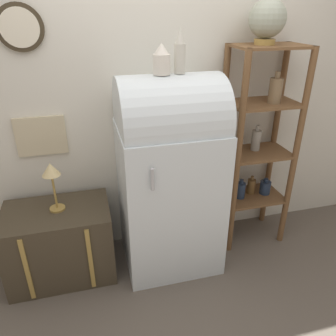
{
  "coord_description": "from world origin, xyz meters",
  "views": [
    {
      "loc": [
        -0.56,
        -1.87,
        1.91
      ],
      "look_at": [
        -0.01,
        0.23,
        0.83
      ],
      "focal_mm": 35.0,
      "sensor_mm": 36.0,
      "label": 1
    }
  ],
  "objects_px": {
    "refrigerator": "(170,174)",
    "vase_center": "(180,52)",
    "globe": "(267,20)",
    "suitcase_trunk": "(61,242)",
    "desk_lamp": "(52,175)",
    "vase_left": "(162,60)"
  },
  "relations": [
    {
      "from": "refrigerator",
      "to": "suitcase_trunk",
      "type": "height_order",
      "value": "refrigerator"
    },
    {
      "from": "globe",
      "to": "desk_lamp",
      "type": "height_order",
      "value": "globe"
    },
    {
      "from": "refrigerator",
      "to": "vase_left",
      "type": "xyz_separation_m",
      "value": [
        -0.06,
        -0.01,
        0.82
      ]
    },
    {
      "from": "refrigerator",
      "to": "globe",
      "type": "distance_m",
      "value": 1.27
    },
    {
      "from": "vase_left",
      "to": "desk_lamp",
      "type": "distance_m",
      "value": 1.08
    },
    {
      "from": "refrigerator",
      "to": "globe",
      "type": "relative_size",
      "value": 5.1
    },
    {
      "from": "refrigerator",
      "to": "vase_center",
      "type": "relative_size",
      "value": 5.33
    },
    {
      "from": "vase_left",
      "to": "vase_center",
      "type": "height_order",
      "value": "vase_center"
    },
    {
      "from": "suitcase_trunk",
      "to": "vase_left",
      "type": "relative_size",
      "value": 4.04
    },
    {
      "from": "vase_left",
      "to": "desk_lamp",
      "type": "bearing_deg",
      "value": 175.67
    },
    {
      "from": "vase_center",
      "to": "desk_lamp",
      "type": "bearing_deg",
      "value": 176.63
    },
    {
      "from": "refrigerator",
      "to": "vase_center",
      "type": "xyz_separation_m",
      "value": [
        0.06,
        -0.01,
        0.86
      ]
    },
    {
      "from": "vase_left",
      "to": "vase_center",
      "type": "xyz_separation_m",
      "value": [
        0.12,
        0.01,
        0.04
      ]
    },
    {
      "from": "suitcase_trunk",
      "to": "vase_left",
      "type": "xyz_separation_m",
      "value": [
        0.8,
        -0.04,
        1.32
      ]
    },
    {
      "from": "globe",
      "to": "vase_left",
      "type": "height_order",
      "value": "globe"
    },
    {
      "from": "vase_left",
      "to": "suitcase_trunk",
      "type": "bearing_deg",
      "value": 176.82
    },
    {
      "from": "globe",
      "to": "vase_center",
      "type": "distance_m",
      "value": 0.69
    },
    {
      "from": "suitcase_trunk",
      "to": "desk_lamp",
      "type": "height_order",
      "value": "desk_lamp"
    },
    {
      "from": "refrigerator",
      "to": "desk_lamp",
      "type": "relative_size",
      "value": 4.07
    },
    {
      "from": "suitcase_trunk",
      "to": "globe",
      "type": "bearing_deg",
      "value": 2.95
    },
    {
      "from": "suitcase_trunk",
      "to": "vase_left",
      "type": "distance_m",
      "value": 1.54
    },
    {
      "from": "refrigerator",
      "to": "vase_center",
      "type": "bearing_deg",
      "value": -4.77
    }
  ]
}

